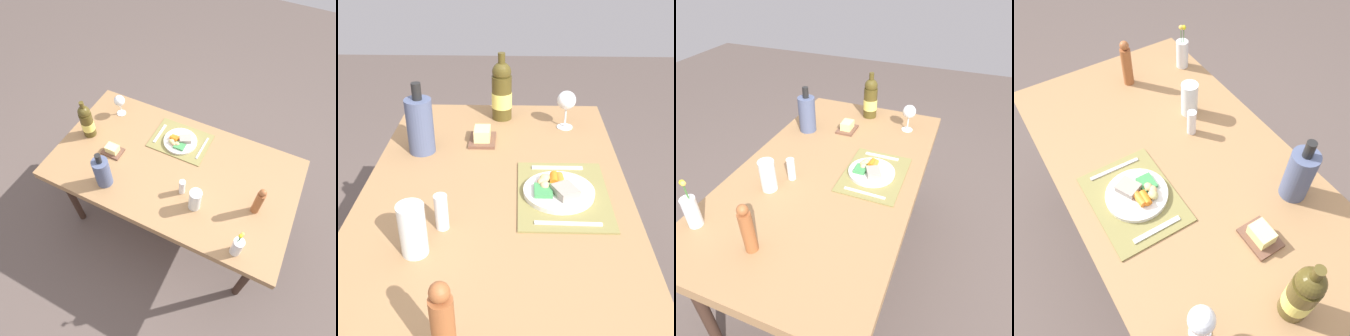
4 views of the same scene
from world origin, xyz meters
The scene contains 12 objects.
dining_table centered at (0.00, 0.00, 0.67)m, with size 1.54×0.86×0.72m.
placemat centered at (0.05, -0.21, 0.73)m, with size 0.38×0.28×0.01m, color olive.
dinner_plate centered at (0.04, -0.20, 0.74)m, with size 0.22×0.22×0.04m.
fork centered at (-0.11, -0.21, 0.73)m, with size 0.01×0.19×0.01m, color silver.
knife centered at (0.20, -0.21, 0.73)m, with size 0.02×0.17×0.01m, color silver.
wine_bottle centered at (0.63, 0.00, 0.84)m, with size 0.09×0.09×0.28m.
pepper_mill centered at (-0.55, 0.07, 0.83)m, with size 0.05×0.05×0.22m.
water_tumbler centered at (-0.23, 0.20, 0.79)m, with size 0.07×0.07×0.15m.
salt_shaker centered at (-0.13, 0.14, 0.78)m, with size 0.04×0.04×0.11m, color white.
butter_dish centered at (0.40, 0.07, 0.75)m, with size 0.13×0.10×0.06m.
cooler_bottle centered at (0.32, 0.28, 0.83)m, with size 0.10×0.10×0.26m.
wine_glass centered at (0.54, -0.26, 0.84)m, with size 0.08×0.08×0.16m.
Camera 2 is at (-1.09, -0.06, 1.50)m, focal length 46.46 mm.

